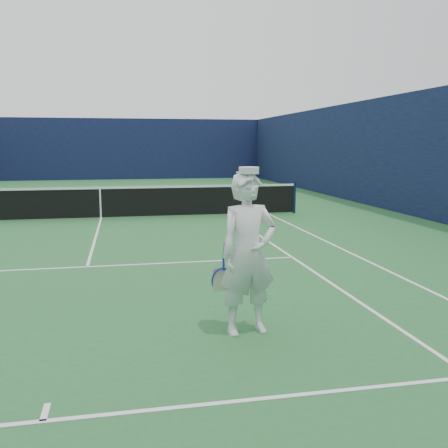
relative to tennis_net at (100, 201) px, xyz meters
The scene contains 5 objects.
ground 0.55m from the tennis_net, ahead, with size 80.00×80.00×0.00m, color #25632F.
court_markings 0.55m from the tennis_net, ahead, with size 11.03×23.83×0.01m.
windscreen_fence 1.45m from the tennis_net, ahead, with size 20.12×36.12×4.00m.
tennis_net is the anchor object (origin of this frame).
tennis_player 10.48m from the tennis_net, 77.87° to the right, with size 0.86×0.58×2.06m.
Camera 1 is at (0.74, -16.01, 2.32)m, focal length 40.00 mm.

